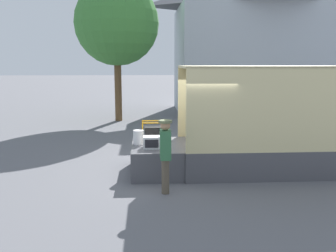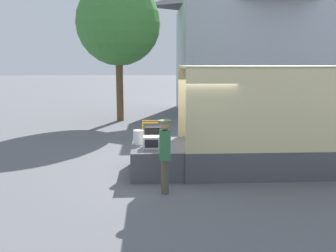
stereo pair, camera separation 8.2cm
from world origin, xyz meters
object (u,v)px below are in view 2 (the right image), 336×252
(portable_generator, at_px, (156,133))
(orange_bucket, at_px, (139,137))
(worker_person, at_px, (165,149))
(box_truck, at_px, (324,135))
(street_tree, at_px, (118,24))
(microwave, at_px, (153,142))

(portable_generator, bearing_deg, orange_bucket, -136.02)
(portable_generator, xyz_separation_m, worker_person, (0.15, -2.30, 0.07))
(portable_generator, relative_size, orange_bucket, 1.90)
(worker_person, bearing_deg, orange_bucket, 109.23)
(box_truck, xyz_separation_m, orange_bucket, (-5.20, 0.07, -0.02))
(orange_bucket, height_order, worker_person, worker_person)
(orange_bucket, height_order, street_tree, street_tree)
(portable_generator, height_order, street_tree, street_tree)
(box_truck, bearing_deg, microwave, -175.11)
(box_truck, relative_size, street_tree, 0.95)
(microwave, bearing_deg, street_tree, 99.13)
(box_truck, height_order, portable_generator, box_truck)
(microwave, distance_m, worker_person, 1.37)
(portable_generator, bearing_deg, box_truck, -6.55)
(box_truck, distance_m, portable_generator, 4.74)
(microwave, distance_m, portable_generator, 0.96)
(box_truck, bearing_deg, portable_generator, 173.45)
(box_truck, xyz_separation_m, microwave, (-4.80, -0.41, -0.06))
(street_tree, bearing_deg, portable_generator, -79.36)
(microwave, distance_m, street_tree, 10.70)
(orange_bucket, bearing_deg, portable_generator, 43.98)
(microwave, bearing_deg, box_truck, 4.89)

